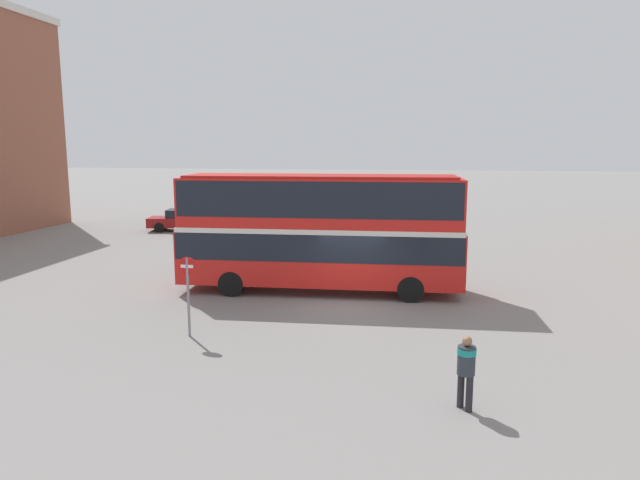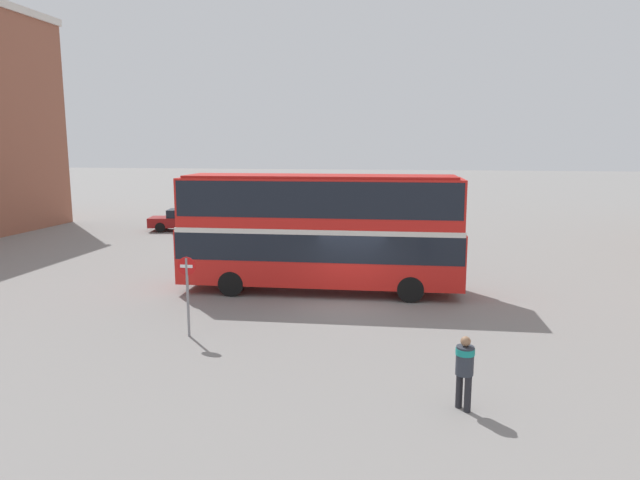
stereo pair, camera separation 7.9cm
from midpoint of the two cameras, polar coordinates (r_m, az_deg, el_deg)
name	(u,v)px [view 2 (the right image)]	position (r m, az deg, el deg)	size (l,w,h in m)	color
ground_plane	(349,306)	(21.08, 3.04, -6.63)	(240.00, 240.00, 0.00)	gray
double_decker_bus	(320,226)	(22.61, 0.10, 1.43)	(11.26, 3.03, 4.69)	red
pedestrian_foreground	(465,365)	(13.27, 14.43, -12.02)	(0.59, 0.59, 1.70)	#232328
parked_car_kerb_near	(269,231)	(33.81, -5.06, 0.86)	(4.35, 2.54, 1.59)	silver
parked_car_kerb_far	(184,220)	(40.52, -13.35, 1.99)	(4.87, 2.66, 1.49)	maroon
no_entry_sign	(187,284)	(17.87, -13.01, -4.34)	(0.57, 0.08, 2.50)	gray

